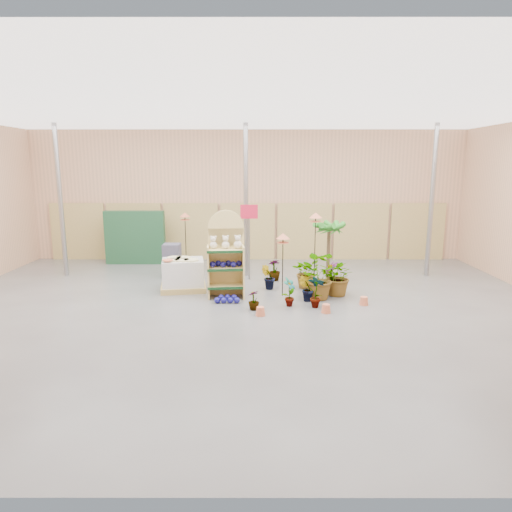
{
  "coord_description": "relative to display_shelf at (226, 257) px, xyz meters",
  "views": [
    {
      "loc": [
        0.31,
        -10.04,
        3.31
      ],
      "look_at": [
        0.3,
        1.5,
        1.0
      ],
      "focal_mm": 32.0,
      "sensor_mm": 36.0,
      "label": 1
    }
  ],
  "objects": [
    {
      "name": "display_shelf",
      "position": [
        0.0,
        0.0,
        0.0
      ],
      "size": [
        0.97,
        0.66,
        2.2
      ],
      "rotation": [
        0.0,
        0.0,
        0.1
      ],
      "color": "tan",
      "rests_on": "ground"
    },
    {
      "name": "room",
      "position": [
        0.46,
        -0.39,
        1.21
      ],
      "size": [
        15.2,
        12.1,
        4.7
      ],
      "color": "#4F4F4F",
      "rests_on": "ground"
    },
    {
      "name": "gazing_balls_floor",
      "position": [
        0.06,
        -0.57,
        -0.93
      ],
      "size": [
        0.63,
        0.39,
        0.15
      ],
      "color": "navy",
      "rests_on": "ground"
    },
    {
      "name": "pallet_stack",
      "position": [
        -1.2,
        0.53,
        -0.58
      ],
      "size": [
        1.32,
        1.16,
        0.87
      ],
      "rotation": [
        0.0,
        0.0,
        0.16
      ],
      "color": "#A0884C",
      "rests_on": "ground"
    },
    {
      "name": "gazing_balls_shelf",
      "position": [
        0.0,
        -0.12,
        -0.14
      ],
      "size": [
        0.81,
        0.28,
        0.15
      ],
      "color": "navy",
      "rests_on": "display_shelf"
    },
    {
      "name": "bird_table_back",
      "position": [
        -1.53,
        3.26,
        0.68
      ],
      "size": [
        0.34,
        0.34,
        1.81
      ],
      "color": "black",
      "rests_on": "ground"
    },
    {
      "name": "bird_table_right",
      "position": [
        2.35,
        0.74,
        0.92
      ],
      "size": [
        0.34,
        0.34,
        2.07
      ],
      "color": "black",
      "rests_on": "ground"
    },
    {
      "name": "potted_plant_8",
      "position": [
        2.18,
        -1.0,
        -0.62
      ],
      "size": [
        0.49,
        0.44,
        0.78
      ],
      "primitive_type": "imported",
      "rotation": [
        0.0,
        0.0,
        2.64
      ],
      "color": "#277920",
      "rests_on": "ground"
    },
    {
      "name": "bird_table_front",
      "position": [
        1.44,
        -0.02,
        0.5
      ],
      "size": [
        0.34,
        0.34,
        1.63
      ],
      "color": "black",
      "rests_on": "ground"
    },
    {
      "name": "potted_plant_11",
      "position": [
        1.29,
        1.58,
        -0.69
      ],
      "size": [
        0.45,
        0.45,
        0.63
      ],
      "primitive_type": "imported",
      "rotation": [
        0.0,
        0.0,
        3.48
      ],
      "color": "#277920",
      "rests_on": "ground"
    },
    {
      "name": "palm",
      "position": [
        2.8,
        1.28,
        0.6
      ],
      "size": [
        0.7,
        0.7,
        1.87
      ],
      "color": "#4A3824",
      "rests_on": "ground"
    },
    {
      "name": "potted_plant_0",
      "position": [
        1.55,
        -0.91,
        -0.65
      ],
      "size": [
        0.42,
        0.45,
        0.71
      ],
      "primitive_type": "imported",
      "rotation": [
        0.0,
        0.0,
        0.93
      ],
      "color": "#277920",
      "rests_on": "ground"
    },
    {
      "name": "potted_plant_10",
      "position": [
        2.82,
        -0.02,
        -0.49
      ],
      "size": [
        1.21,
        1.16,
        1.03
      ],
      "primitive_type": "imported",
      "rotation": [
        0.0,
        0.0,
        3.68
      ],
      "color": "#277920",
      "rests_on": "ground"
    },
    {
      "name": "potted_plant_6",
      "position": [
        2.14,
        0.79,
        -0.56
      ],
      "size": [
        1.04,
        1.06,
        0.89
      ],
      "primitive_type": "imported",
      "rotation": [
        0.0,
        0.0,
        0.9
      ],
      "color": "#277920",
      "rests_on": "ground"
    },
    {
      "name": "teddy_bears",
      "position": [
        0.02,
        -0.1,
        0.39
      ],
      "size": [
        0.81,
        0.2,
        0.34
      ],
      "color": "beige",
      "rests_on": "display_shelf"
    },
    {
      "name": "offer_sign",
      "position": [
        0.56,
        1.68,
        0.57
      ],
      "size": [
        0.5,
        0.08,
        2.2
      ],
      "color": "gray",
      "rests_on": "ground"
    },
    {
      "name": "potted_plant_7",
      "position": [
        0.71,
        -1.18,
        -0.77
      ],
      "size": [
        0.37,
        0.37,
        0.47
      ],
      "primitive_type": "imported",
      "rotation": [
        0.0,
        0.0,
        3.77
      ],
      "color": "#277920",
      "rests_on": "ground"
    },
    {
      "name": "potted_plant_3",
      "position": [
        2.71,
        0.22,
        -0.58
      ],
      "size": [
        0.53,
        0.53,
        0.84
      ],
      "primitive_type": "imported",
      "rotation": [
        0.0,
        0.0,
        4.83
      ],
      "color": "#277920",
      "rests_on": "ground"
    },
    {
      "name": "trellis_stock",
      "position": [
        -3.34,
        3.9,
        -0.1
      ],
      "size": [
        2.0,
        0.3,
        1.8
      ],
      "primitive_type": "cube",
      "color": "#194226",
      "rests_on": "ground"
    },
    {
      "name": "potted_plant_5",
      "position": [
        1.09,
        0.61,
        -0.67
      ],
      "size": [
        0.42,
        0.37,
        0.67
      ],
      "primitive_type": "imported",
      "rotation": [
        0.0,
        0.0,
        3.37
      ],
      "color": "#277920",
      "rests_on": "ground"
    },
    {
      "name": "potted_plant_1",
      "position": [
        2.0,
        -0.49,
        -0.69
      ],
      "size": [
        0.41,
        0.36,
        0.63
      ],
      "primitive_type": "imported",
      "rotation": [
        0.0,
        0.0,
        2.88
      ],
      "color": "#277920",
      "rests_on": "ground"
    },
    {
      "name": "potted_plant_2",
      "position": [
        2.28,
        -0.29,
        -0.46
      ],
      "size": [
        1.29,
        1.26,
        1.08
      ],
      "primitive_type": "imported",
      "rotation": [
        0.0,
        0.0,
        2.5
      ],
      "color": "#277920",
      "rests_on": "ground"
    },
    {
      "name": "charcoal_planters",
      "position": [
        -1.76,
        2.03,
        -0.5
      ],
      "size": [
        0.5,
        0.5,
        1.0
      ],
      "color": "#33313D",
      "rests_on": "ground"
    }
  ]
}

